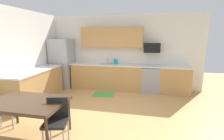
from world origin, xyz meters
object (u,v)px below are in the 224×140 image
object	(u,v)px
refrigerator	(63,63)
dining_table	(27,104)
chair_near_table	(57,118)
kettle	(116,62)
microwave	(152,48)
oven_range	(150,79)

from	to	relation	value
refrigerator	dining_table	size ratio (longest dim) A/B	1.31
dining_table	chair_near_table	xyz separation A→B (m)	(0.63, -0.07, -0.18)
chair_near_table	kettle	bearing A→B (deg)	82.15
microwave	refrigerator	bearing A→B (deg)	-176.87
chair_near_table	kettle	xyz separation A→B (m)	(0.46, 3.32, 0.52)
dining_table	oven_range	bearing A→B (deg)	53.73
refrigerator	kettle	xyz separation A→B (m)	(2.04, 0.13, 0.10)
refrigerator	chair_near_table	size ratio (longest dim) A/B	2.16
oven_range	chair_near_table	world-z (taller)	oven_range
oven_range	dining_table	world-z (taller)	oven_range
chair_near_table	microwave	bearing A→B (deg)	63.03
kettle	oven_range	bearing A→B (deg)	-2.28
dining_table	refrigerator	bearing A→B (deg)	106.84
oven_range	chair_near_table	xyz separation A→B (m)	(-1.71, -3.27, 0.05)
refrigerator	chair_near_table	world-z (taller)	refrigerator
dining_table	chair_near_table	size ratio (longest dim) A/B	1.65
dining_table	chair_near_table	bearing A→B (deg)	-6.18
chair_near_table	kettle	size ratio (longest dim) A/B	4.25
oven_range	kettle	world-z (taller)	kettle
microwave	kettle	bearing A→B (deg)	-177.72
refrigerator	oven_range	distance (m)	3.32
microwave	chair_near_table	xyz separation A→B (m)	(-1.71, -3.37, -1.04)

